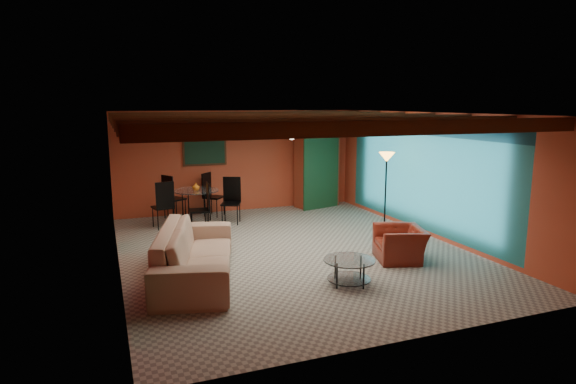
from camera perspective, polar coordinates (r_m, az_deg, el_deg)
name	(u,v)px	position (r m, az deg, el deg)	size (l,w,h in m)	color
room	(290,131)	(9.48, 0.19, 7.13)	(6.52, 8.01, 2.71)	gray
sofa	(196,253)	(8.36, -10.72, -6.98)	(2.95, 1.15, 0.86)	#A27E69
armchair	(400,244)	(9.37, 12.94, -5.91)	(0.96, 0.84, 0.62)	maroon
coffee_table	(349,272)	(8.04, 7.15, -9.20)	(0.83, 0.83, 0.43)	silver
dining_table	(196,200)	(12.07, -10.65, -0.95)	(2.17, 2.17, 1.13)	silver
armoire	(317,170)	(13.75, 3.38, 2.57)	(1.18, 0.58, 2.07)	brown
floor_lamp	(386,191)	(11.48, 11.32, 0.14)	(0.36, 0.36, 1.80)	black
ceiling_fan	(292,131)	(9.38, 0.44, 7.09)	(1.50, 1.50, 0.44)	#472614
painting	(205,151)	(12.99, -9.70, 4.71)	(1.05, 0.03, 0.65)	black
potted_plant	(317,124)	(13.64, 3.44, 7.99)	(0.47, 0.41, 0.53)	#26661E
vase	(195,174)	(11.96, -10.75, 2.13)	(0.17, 0.17, 0.18)	orange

